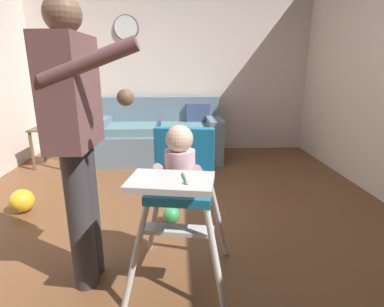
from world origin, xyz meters
name	(u,v)px	position (x,y,z in m)	size (l,w,h in m)	color
ground	(171,234)	(0.00, 0.00, -0.05)	(5.74, 6.63, 0.10)	brown
wall_far	(172,66)	(0.00, 2.54, 1.30)	(4.94, 0.06, 2.59)	silver
couch	(159,136)	(-0.19, 2.02, 0.33)	(1.76, 0.86, 0.86)	slate
high_chair	(181,176)	(0.07, -0.60, 0.68)	(0.70, 0.80, 0.98)	silver
adult_standing	(77,135)	(-0.49, -0.57, 0.92)	(0.51, 0.51, 1.62)	#373438
toy_ball	(22,201)	(-1.36, 0.38, 0.11)	(0.21, 0.21, 0.21)	gold
toy_ball_second	(172,215)	(0.00, 0.10, 0.07)	(0.14, 0.14, 0.14)	green
side_table	(50,138)	(-1.61, 1.74, 0.38)	(0.40, 0.40, 0.52)	brown
sippy_cup	(51,124)	(-1.57, 1.74, 0.57)	(0.07, 0.07, 0.10)	gold
wall_clock	(126,28)	(-0.65, 2.50, 1.82)	(0.35, 0.04, 0.35)	white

